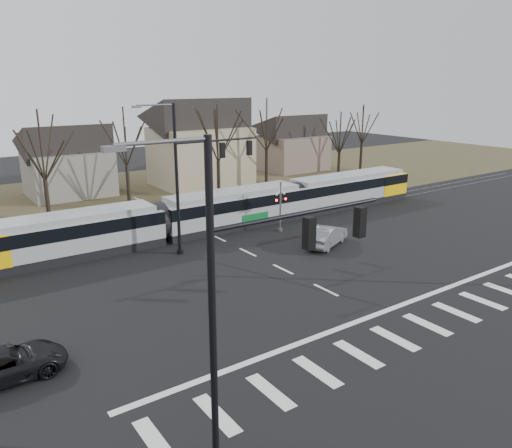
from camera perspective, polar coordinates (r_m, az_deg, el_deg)
ground at (r=27.82m, az=10.80°, el=-8.77°), size 140.00×140.00×0.00m
grass_verge at (r=53.95m, az=-14.15°, el=3.18°), size 140.00×28.00×0.01m
crosswalk at (r=25.51m, az=17.33°, el=-11.63°), size 27.00×2.60×0.01m
stop_line at (r=26.73m, az=13.59°, el=-10.01°), size 28.00×0.35×0.01m
lane_dashes at (r=39.82m, az=-5.78°, el=-0.90°), size 0.18×30.00×0.01m
rail_pair at (r=39.65m, az=-5.64°, el=-0.93°), size 90.00×1.52×0.06m
tram at (r=40.62m, az=-2.74°, el=1.92°), size 40.11×2.98×3.04m
sedan at (r=36.56m, az=8.04°, el=-1.30°), size 5.01×5.74×1.50m
suv at (r=22.93m, az=-26.78°, el=-14.14°), size 2.51×4.91×1.32m
signal_pole_near_left at (r=15.08m, az=0.21°, el=-6.70°), size 9.28×0.44×10.20m
signal_pole_far at (r=34.39m, az=-6.68°, el=6.14°), size 9.28×0.44×10.20m
rail_crossing_signal at (r=39.39m, az=2.81°, el=1.81°), size 1.08×0.36×4.00m
tree_row at (r=48.39m, az=-9.72°, el=8.02°), size 59.20×7.20×10.00m
house_b at (r=55.55m, az=-20.78°, el=7.15°), size 8.64×7.56×7.65m
house_c at (r=57.70m, az=-6.42°, el=9.64°), size 10.80×8.64×10.10m
house_d at (r=67.82m, az=4.11°, el=9.56°), size 8.64×7.56×7.65m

